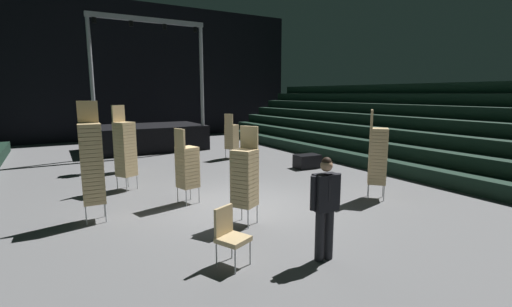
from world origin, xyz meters
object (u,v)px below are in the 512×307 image
(chair_stack_rear_right, at_px, (245,176))
(equipment_road_case, at_px, (307,161))
(chair_stack_front_left, at_px, (125,148))
(crew_worker_near_stage, at_px, (88,147))
(chair_stack_rear_left, at_px, (122,145))
(loose_chair_near_man, at_px, (230,233))
(chair_stack_mid_right, at_px, (232,136))
(stage_riser, at_px, (146,136))
(chair_stack_mid_left, at_px, (377,155))
(chair_stack_mid_centre, at_px, (92,163))
(man_with_tie, at_px, (325,203))
(chair_stack_front_right, at_px, (187,166))

(chair_stack_rear_right, xyz_separation_m, equipment_road_case, (4.69, 3.91, -0.78))
(chair_stack_front_left, distance_m, crew_worker_near_stage, 2.92)
(chair_stack_rear_left, relative_size, loose_chair_near_man, 1.99)
(chair_stack_mid_right, bearing_deg, crew_worker_near_stage, -116.30)
(stage_riser, bearing_deg, chair_stack_mid_left, -74.18)
(chair_stack_mid_centre, xyz_separation_m, chair_stack_rear_left, (1.39, 4.80, -0.34))
(chair_stack_front_left, bearing_deg, loose_chair_near_man, 65.79)
(loose_chair_near_man, bearing_deg, chair_stack_rear_right, -150.24)
(equipment_road_case, bearing_deg, chair_stack_rear_right, -140.19)
(chair_stack_rear_right, relative_size, equipment_road_case, 2.28)
(chair_stack_mid_right, bearing_deg, chair_stack_mid_left, -22.65)
(loose_chair_near_man, bearing_deg, chair_stack_mid_left, 171.63)
(stage_riser, distance_m, chair_stack_mid_right, 4.95)
(stage_riser, distance_m, chair_stack_mid_left, 11.83)
(chair_stack_mid_centre, xyz_separation_m, loose_chair_near_man, (1.63, -3.25, -0.75))
(chair_stack_rear_left, xyz_separation_m, crew_worker_near_stage, (-1.03, 0.32, -0.02))
(man_with_tie, xyz_separation_m, chair_stack_rear_left, (-1.66, 8.66, -0.03))
(chair_stack_mid_left, xyz_separation_m, chair_stack_mid_centre, (-6.53, 1.84, 0.13))
(chair_stack_mid_left, relative_size, chair_stack_rear_right, 1.12)
(stage_riser, height_order, man_with_tie, stage_riser)
(man_with_tie, height_order, loose_chair_near_man, man_with_tie)
(chair_stack_mid_right, distance_m, chair_stack_rear_right, 7.74)
(loose_chair_near_man, bearing_deg, equipment_road_case, -161.33)
(chair_stack_rear_left, distance_m, equipment_road_case, 6.60)
(chair_stack_front_right, xyz_separation_m, loose_chair_near_man, (-0.52, -3.48, -0.41))
(chair_stack_mid_right, xyz_separation_m, crew_worker_near_stage, (-5.48, -0.17, -0.02))
(man_with_tie, bearing_deg, chair_stack_mid_left, -143.97)
(chair_stack_front_left, xyz_separation_m, chair_stack_mid_right, (4.78, 2.99, -0.25))
(chair_stack_rear_left, bearing_deg, chair_stack_front_left, -6.41)
(man_with_tie, relative_size, chair_stack_rear_left, 0.92)
(chair_stack_front_left, distance_m, chair_stack_mid_centre, 2.53)
(man_with_tie, relative_size, chair_stack_mid_left, 0.75)
(stage_riser, xyz_separation_m, chair_stack_mid_right, (2.54, -4.24, 0.27))
(chair_stack_front_left, xyz_separation_m, chair_stack_front_right, (1.09, -2.07, -0.25))
(chair_stack_front_right, height_order, crew_worker_near_stage, chair_stack_front_right)
(chair_stack_mid_right, bearing_deg, loose_chair_near_man, -54.35)
(chair_stack_rear_left, bearing_deg, crew_worker_near_stage, -106.30)
(chair_stack_front_left, bearing_deg, crew_worker_near_stage, -106.05)
(chair_stack_mid_right, bearing_deg, equipment_road_case, -2.13)
(chair_stack_front_left, xyz_separation_m, equipment_road_case, (6.32, -0.17, -0.95))
(loose_chair_near_man, bearing_deg, chair_stack_mid_right, -140.67)
(chair_stack_mid_right, distance_m, loose_chair_near_man, 9.53)
(stage_riser, relative_size, chair_stack_front_right, 3.15)
(stage_riser, distance_m, chair_stack_front_left, 7.59)
(chair_stack_rear_left, bearing_deg, stage_riser, 159.07)
(loose_chair_near_man, bearing_deg, chair_stack_mid_centre, -87.71)
(stage_riser, relative_size, equipment_road_case, 6.58)
(chair_stack_mid_right, height_order, chair_stack_rear_left, same)
(chair_stack_rear_left, xyz_separation_m, loose_chair_near_man, (0.24, -8.05, -0.41))
(chair_stack_front_right, height_order, chair_stack_rear_left, same)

